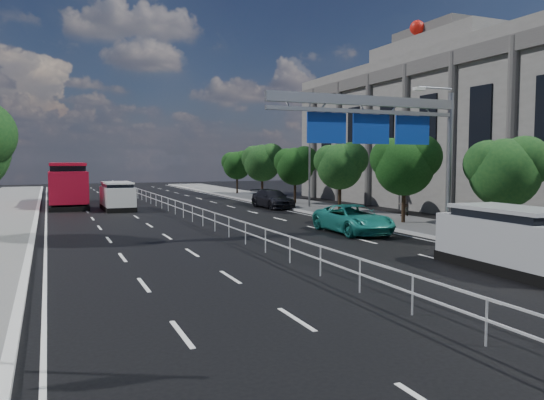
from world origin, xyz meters
TOP-DOWN VIEW (x-y plane):
  - ground at (0.00, 0.00)m, footprint 160.00×160.00m
  - kerb_near at (-9.00, 0.00)m, footprint 0.25×140.00m
  - median_fence at (0.00, 22.50)m, footprint 0.05×85.00m
  - overhead_gantry at (6.74, 10.05)m, footprint 10.24×0.38m
  - streetlight_far at (10.50, 26.00)m, footprint 2.78×2.40m
  - civic_hall at (23.72, 22.00)m, footprint 14.40×36.00m
  - far_tree_c at (11.24, 6.98)m, footprint 3.52×3.28m
  - far_tree_d at (11.25, 14.48)m, footprint 3.85×3.59m
  - far_tree_e at (11.25, 21.98)m, footprint 3.63×3.38m
  - far_tree_f at (11.24, 29.48)m, footprint 3.52×3.28m
  - far_tree_g at (11.25, 36.98)m, footprint 3.96×3.69m
  - far_tree_h at (11.24, 44.48)m, footprint 3.41×3.18m
  - white_minivan at (-3.33, 30.74)m, footprint 2.23×5.01m
  - red_bus at (-6.68, 36.50)m, footprint 3.11×12.12m
  - near_car_silver at (-2.56, 38.31)m, footprint 1.82×4.08m
  - near_car_dark at (-6.84, 52.49)m, footprint 2.42×5.21m
  - silver_minivan at (6.50, 2.23)m, footprint 2.46×5.41m
  - parked_car_teal at (6.50, 12.50)m, footprint 2.56×5.38m
  - parked_car_dark at (8.30, 27.57)m, footprint 2.29×5.11m
  - pedestrian_a at (12.33, 8.26)m, footprint 0.86×0.80m
  - pedestrian_b at (13.40, 17.45)m, footprint 0.78×0.63m

SIDE VIEW (x-z plane):
  - ground at x=0.00m, z-range 0.00..0.00m
  - kerb_near at x=-9.00m, z-range -0.01..0.15m
  - median_fence at x=0.00m, z-range 0.01..1.04m
  - near_car_silver at x=-2.56m, z-range 0.00..1.36m
  - parked_car_dark at x=8.30m, z-range 0.00..1.46m
  - parked_car_teal at x=6.50m, z-range 0.00..1.48m
  - near_car_dark at x=-6.84m, z-range 0.00..1.65m
  - pedestrian_b at x=13.40m, z-range 0.14..1.66m
  - white_minivan at x=-3.33m, z-range -0.02..2.14m
  - silver_minivan at x=6.50m, z-range -0.02..2.20m
  - pedestrian_a at x=12.33m, z-range 0.14..2.10m
  - red_bus at x=-6.68m, z-range 0.08..3.68m
  - far_tree_h at x=11.24m, z-range 0.97..5.88m
  - far_tree_c at x=11.24m, z-range 0.95..5.90m
  - far_tree_f at x=11.24m, z-range 0.98..6.00m
  - far_tree_e at x=11.25m, z-range 0.99..6.12m
  - far_tree_d at x=11.25m, z-range 1.02..6.36m
  - far_tree_g at x=11.25m, z-range 1.03..6.48m
  - streetlight_far at x=10.50m, z-range 0.71..9.71m
  - overhead_gantry at x=6.74m, z-range 1.88..9.33m
  - civic_hall at x=23.72m, z-range -0.91..13.44m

